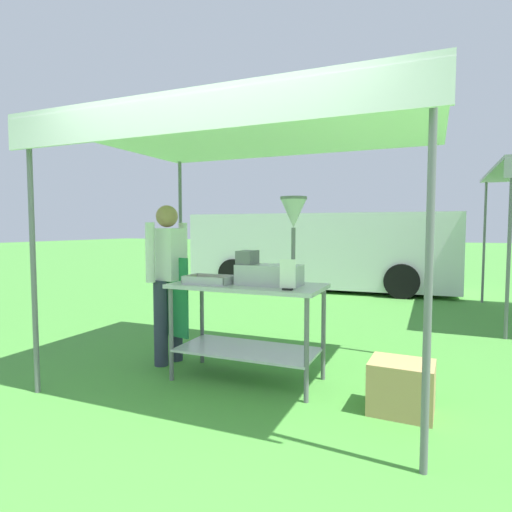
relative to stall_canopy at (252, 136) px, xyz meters
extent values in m
plane|color=#478E38|center=(0.11, 4.94, -2.21)|extent=(70.00, 70.00, 0.00)
cylinder|color=slate|center=(-1.51, -1.05, -1.09)|extent=(0.04, 0.04, 2.23)
cylinder|color=slate|center=(1.51, -1.05, -1.09)|extent=(0.04, 0.04, 2.23)
cylinder|color=slate|center=(-1.51, 1.16, -1.09)|extent=(0.04, 0.04, 2.23)
cylinder|color=slate|center=(1.51, 1.16, -1.09)|extent=(0.04, 0.04, 2.23)
cube|color=white|center=(0.00, 0.05, 0.05)|extent=(3.23, 2.41, 0.05)
cube|color=white|center=(0.00, -1.14, -0.08)|extent=(3.23, 0.02, 0.24)
cube|color=#B7B7BC|center=(0.00, -0.10, -1.35)|extent=(1.37, 0.65, 0.04)
cube|color=#B7B7BC|center=(0.00, -0.10, -1.93)|extent=(1.26, 0.60, 0.02)
cylinder|color=slate|center=(-0.63, -0.37, -1.79)|extent=(0.04, 0.04, 0.84)
cylinder|color=slate|center=(0.63, -0.37, -1.79)|extent=(0.04, 0.04, 0.84)
cylinder|color=slate|center=(-0.63, 0.18, -1.79)|extent=(0.04, 0.04, 0.84)
cylinder|color=slate|center=(0.63, 0.18, -1.79)|extent=(0.04, 0.04, 0.84)
cube|color=#B7B7BC|center=(-0.33, -0.20, -1.32)|extent=(0.43, 0.28, 0.01)
cube|color=#B7B7BC|center=(-0.33, -0.33, -1.29)|extent=(0.43, 0.01, 0.06)
cube|color=#B7B7BC|center=(-0.33, -0.07, -1.29)|extent=(0.43, 0.01, 0.06)
cube|color=#B7B7BC|center=(-0.54, -0.20, -1.29)|extent=(0.01, 0.28, 0.06)
cube|color=#B7B7BC|center=(-0.12, -0.20, -1.29)|extent=(0.01, 0.28, 0.06)
torus|color=#EAB251|center=(-0.41, -0.22, -1.30)|extent=(0.10, 0.10, 0.03)
torus|color=#EAB251|center=(-0.37, -0.29, -1.30)|extent=(0.10, 0.10, 0.03)
torus|color=#EAB251|center=(-0.27, -0.13, -1.30)|extent=(0.10, 0.10, 0.03)
torus|color=#EAB251|center=(-0.30, -0.28, -1.30)|extent=(0.09, 0.09, 0.03)
torus|color=#EAB251|center=(-0.21, -0.23, -1.30)|extent=(0.09, 0.09, 0.03)
torus|color=#EAB251|center=(-0.42, -0.13, -1.30)|extent=(0.10, 0.10, 0.03)
torus|color=#EAB251|center=(-0.49, -0.12, -1.30)|extent=(0.11, 0.11, 0.03)
torus|color=#EAB251|center=(-0.31, -0.20, -1.30)|extent=(0.08, 0.08, 0.03)
cube|color=#B7B7BC|center=(0.21, -0.09, -1.24)|extent=(0.56, 0.28, 0.18)
cube|color=slate|center=(0.00, -0.09, -1.09)|extent=(0.14, 0.22, 0.12)
cylinder|color=slate|center=(0.43, -0.09, -0.98)|extent=(0.04, 0.04, 0.33)
cone|color=#B7B7BC|center=(0.43, -0.09, -0.70)|extent=(0.22, 0.22, 0.24)
cylinder|color=slate|center=(0.43, -0.09, -0.57)|extent=(0.23, 0.23, 0.02)
cube|color=black|center=(0.45, -0.31, -1.32)|extent=(0.08, 0.05, 0.02)
cube|color=white|center=(0.45, -0.31, -1.19)|extent=(0.13, 0.02, 0.23)
cylinder|color=#2D3347|center=(-0.92, 0.13, -1.78)|extent=(0.14, 0.14, 0.86)
cylinder|color=#2D3347|center=(-0.97, -0.06, -1.78)|extent=(0.14, 0.14, 0.86)
cube|color=silver|center=(-0.94, 0.03, -1.09)|extent=(0.38, 0.29, 0.52)
cube|color=#237F47|center=(-0.83, 0.01, -1.52)|extent=(0.32, 0.09, 0.80)
cylinder|color=silver|center=(-0.89, 0.25, -1.06)|extent=(0.11, 0.11, 0.58)
cylinder|color=silver|center=(-0.99, -0.18, -1.06)|extent=(0.11, 0.11, 0.58)
sphere|color=#A87A56|center=(-0.94, 0.03, -0.71)|extent=(0.22, 0.22, 0.22)
cube|color=tan|center=(1.34, -0.27, -2.01)|extent=(0.48, 0.39, 0.39)
cube|color=white|center=(-0.85, 6.00, -1.32)|extent=(5.86, 2.12, 1.60)
cube|color=#1E2833|center=(-3.10, 5.91, -0.92)|extent=(0.16, 1.62, 0.70)
cylinder|color=black|center=(-2.60, 5.00, -1.87)|extent=(0.69, 0.27, 0.68)
cylinder|color=black|center=(-2.67, 6.86, -1.87)|extent=(0.69, 0.27, 0.68)
cylinder|color=black|center=(0.98, 5.13, -1.87)|extent=(0.69, 0.27, 0.68)
cylinder|color=black|center=(0.91, 7.00, -1.87)|extent=(0.69, 0.27, 0.68)
cylinder|color=slate|center=(2.39, 2.45, -1.10)|extent=(0.04, 0.04, 2.21)
cylinder|color=slate|center=(2.39, 5.21, -1.10)|extent=(0.04, 0.04, 2.21)
camera|label=1|loc=(1.53, -3.53, -0.82)|focal=29.58mm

